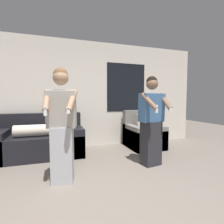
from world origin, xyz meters
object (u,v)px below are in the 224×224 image
at_px(couch, 41,141).
at_px(person_right, 152,121).
at_px(person_left, 62,125).
at_px(armchair, 143,135).

bearing_deg(couch, person_right, -31.25).
height_order(couch, person_left, person_left).
bearing_deg(person_left, armchair, 33.80).
xyz_separation_m(couch, person_left, (0.39, -1.42, 0.52)).
xyz_separation_m(armchair, person_left, (-2.06, -1.38, 0.53)).
xyz_separation_m(armchair, person_right, (-0.46, -1.16, 0.50)).
relative_size(armchair, person_right, 0.57).
relative_size(person_left, person_right, 1.01).
height_order(couch, person_right, person_right).
distance_m(armchair, person_left, 2.54).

